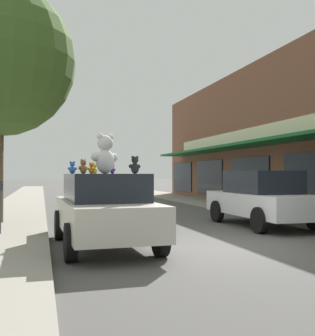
# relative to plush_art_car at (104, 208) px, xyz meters

# --- Properties ---
(ground_plane) EXTENTS (260.00, 260.00, 0.00)m
(ground_plane) POSITION_rel_plush_art_car_xyz_m (2.50, -0.72, -0.83)
(ground_plane) COLOR #514F4C
(plush_art_car) EXTENTS (1.99, 4.39, 1.57)m
(plush_art_car) POSITION_rel_plush_art_car_xyz_m (0.00, 0.00, 0.00)
(plush_art_car) COLOR beige
(plush_art_car) RESTS_ON ground_plane
(teddy_bear_giant) EXTENTS (0.66, 0.48, 0.87)m
(teddy_bear_giant) POSITION_rel_plush_art_car_xyz_m (0.02, 0.05, 1.16)
(teddy_bear_giant) COLOR white
(teddy_bear_giant) RESTS_ON plush_art_car
(teddy_bear_black) EXTENTS (0.26, 0.18, 0.35)m
(teddy_bear_black) POSITION_rel_plush_art_car_xyz_m (0.43, -1.09, 0.91)
(teddy_bear_black) COLOR black
(teddy_bear_black) RESTS_ON plush_art_car
(teddy_bear_orange) EXTENTS (0.19, 0.13, 0.25)m
(teddy_bear_orange) POSITION_rel_plush_art_car_xyz_m (-0.25, 0.17, 0.86)
(teddy_bear_orange) COLOR orange
(teddy_bear_orange) RESTS_ON plush_art_car
(teddy_bear_green) EXTENTS (0.23, 0.15, 0.31)m
(teddy_bear_green) POSITION_rel_plush_art_car_xyz_m (-0.39, 0.63, 0.89)
(teddy_bear_green) COLOR green
(teddy_bear_green) RESTS_ON plush_art_car
(teddy_bear_blue) EXTENTS (0.22, 0.15, 0.30)m
(teddy_bear_blue) POSITION_rel_plush_art_car_xyz_m (-0.62, 0.85, 0.88)
(teddy_bear_blue) COLOR blue
(teddy_bear_blue) RESTS_ON plush_art_car
(teddy_bear_brown) EXTENTS (0.23, 0.21, 0.33)m
(teddy_bear_brown) POSITION_rel_plush_art_car_xyz_m (-0.43, 0.20, 0.90)
(teddy_bear_brown) COLOR olive
(teddy_bear_brown) RESTS_ON plush_art_car
(teddy_bear_purple) EXTENTS (0.14, 0.17, 0.23)m
(teddy_bear_purple) POSITION_rel_plush_art_car_xyz_m (0.21, 0.17, 0.85)
(teddy_bear_purple) COLOR purple
(teddy_bear_purple) RESTS_ON plush_art_car
(teddy_bear_yellow) EXTENTS (0.17, 0.19, 0.26)m
(teddy_bear_yellow) POSITION_rel_plush_art_car_xyz_m (-0.07, 1.09, 0.87)
(teddy_bear_yellow) COLOR yellow
(teddy_bear_yellow) RESTS_ON plush_art_car
(parked_car_far_center) EXTENTS (1.92, 4.51, 1.67)m
(parked_car_far_center) POSITION_rel_plush_art_car_xyz_m (5.12, 2.39, 0.03)
(parked_car_far_center) COLOR silver
(parked_car_far_center) RESTS_ON ground_plane
(parking_meter) EXTENTS (0.14, 0.10, 1.27)m
(parking_meter) POSITION_rel_plush_art_car_xyz_m (-2.26, 1.69, 0.12)
(parking_meter) COLOR #4C4C51
(parking_meter) RESTS_ON sidewalk_near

